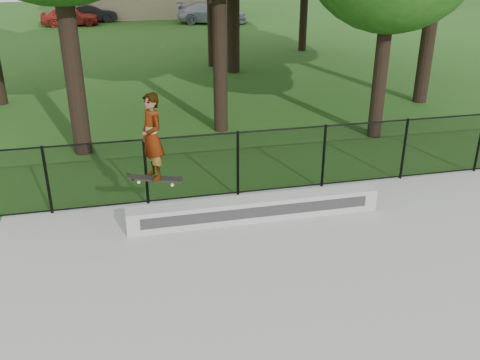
# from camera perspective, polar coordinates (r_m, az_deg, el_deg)

# --- Properties ---
(grind_ledge) EXTENTS (5.18, 0.40, 0.46)m
(grind_ledge) POSITION_cam_1_polar(r_m,az_deg,el_deg) (10.91, 1.62, -3.09)
(grind_ledge) COLOR #B5B5B0
(grind_ledge) RESTS_ON concrete_slab
(car_a) EXTENTS (3.72, 1.51, 1.27)m
(car_a) POSITION_cam_1_polar(r_m,az_deg,el_deg) (38.62, -17.69, 16.34)
(car_a) COLOR maroon
(car_a) RESTS_ON ground
(car_b) EXTENTS (3.32, 1.50, 1.17)m
(car_b) POSITION_cam_1_polar(r_m,az_deg,el_deg) (39.94, -15.68, 16.73)
(car_b) COLOR black
(car_b) RESTS_ON ground
(car_c) EXTENTS (4.68, 2.91, 1.37)m
(car_c) POSITION_cam_1_polar(r_m,az_deg,el_deg) (38.17, -3.00, 17.38)
(car_c) COLOR #9BA0AF
(car_c) RESTS_ON ground
(skater_airborne) EXTENTS (0.83, 0.68, 1.74)m
(skater_airborne) POSITION_cam_1_polar(r_m,az_deg,el_deg) (9.65, -9.36, 4.38)
(skater_airborne) COLOR black
(skater_airborne) RESTS_ON ground
(chainlink_fence) EXTENTS (16.06, 0.06, 1.50)m
(chainlink_fence) POSITION_cam_1_polar(r_m,az_deg,el_deg) (12.29, 8.92, 2.54)
(chainlink_fence) COLOR black
(chainlink_fence) RESTS_ON concrete_slab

